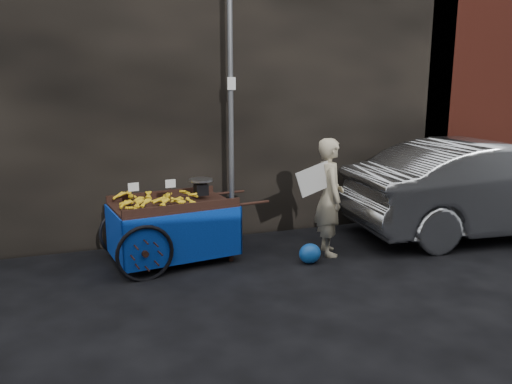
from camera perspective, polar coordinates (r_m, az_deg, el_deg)
name	(u,v)px	position (r m, az deg, el deg)	size (l,w,h in m)	color
ground	(239,273)	(6.52, -1.95, -9.27)	(80.00, 80.00, 0.00)	black
building_wall	(214,78)	(8.68, -4.86, 12.88)	(13.50, 2.00, 5.00)	black
street_pole	(231,111)	(7.41, -2.90, 9.23)	(0.12, 0.10, 4.00)	slate
banana_cart	(169,209)	(6.84, -9.93, -1.98)	(2.29, 1.29, 1.19)	black
vendor	(329,197)	(7.10, 8.39, -0.56)	(0.83, 0.68, 1.67)	tan
plastic_bag	(310,254)	(6.86, 6.18, -7.00)	(0.31, 0.25, 0.28)	blue
parked_car	(491,188)	(8.85, 25.31, 0.43)	(1.62, 4.63, 1.53)	#AFB2B6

